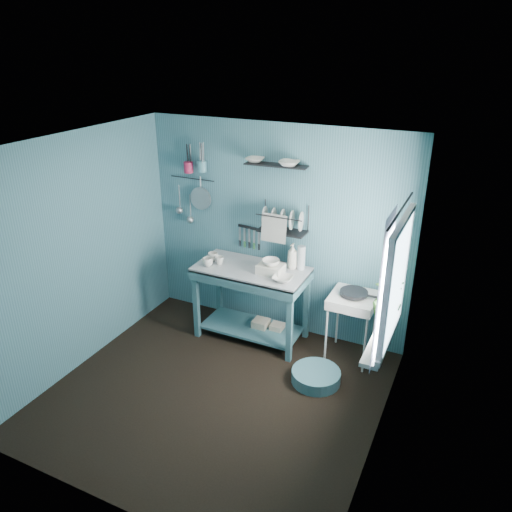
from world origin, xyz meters
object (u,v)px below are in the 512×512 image
at_px(mug_right, 213,257).
at_px(mug_left, 208,262).
at_px(utensil_cup_teal, 202,166).
at_px(wash_tub, 271,269).
at_px(storage_tin_large, 261,328).
at_px(mug_mid, 219,260).
at_px(soap_bottle, 292,256).
at_px(work_counter, 251,303).
at_px(water_bottle, 301,258).
at_px(frying_pan, 354,293).
at_px(dish_rack, 283,219).
at_px(floor_basin, 316,376).
at_px(utensil_cup_magenta, 188,167).
at_px(storage_tin_small, 277,331).
at_px(colander, 201,198).
at_px(potted_plant, 387,299).
at_px(hotplate_stand, 351,327).

bearing_deg(mug_right, mug_left, -82.87).
height_order(mug_right, utensil_cup_teal, utensil_cup_teal).
bearing_deg(wash_tub, storage_tin_large, 154.98).
distance_m(mug_mid, soap_bottle, 0.85).
bearing_deg(work_counter, storage_tin_large, 36.76).
xyz_separation_m(work_counter, water_bottle, (0.52, 0.22, 0.60)).
bearing_deg(frying_pan, dish_rack, 169.74).
relative_size(mug_mid, dish_rack, 0.18).
height_order(frying_pan, floor_basin, frying_pan).
bearing_deg(wash_tub, frying_pan, 7.00).
relative_size(mug_mid, water_bottle, 0.36).
distance_m(utensil_cup_magenta, floor_basin, 2.82).
bearing_deg(frying_pan, work_counter, -175.44).
bearing_deg(utensil_cup_teal, work_counter, -21.38).
height_order(mug_left, storage_tin_small, mug_left).
bearing_deg(work_counter, colander, 168.33).
relative_size(mug_mid, storage_tin_small, 0.50).
height_order(mug_left, utensil_cup_magenta, utensil_cup_magenta).
distance_m(mug_right, soap_bottle, 0.95).
xyz_separation_m(work_counter, wash_tub, (0.25, -0.02, 0.51)).
xyz_separation_m(soap_bottle, utensil_cup_magenta, (-1.40, 0.11, 0.85)).
bearing_deg(potted_plant, wash_tub, 165.73).
relative_size(hotplate_stand, utensil_cup_teal, 6.00).
height_order(mug_mid, utensil_cup_magenta, utensil_cup_magenta).
xyz_separation_m(dish_rack, utensil_cup_magenta, (-1.24, 0.05, 0.44)).
xyz_separation_m(soap_bottle, dish_rack, (-0.15, 0.06, 0.41)).
distance_m(wash_tub, storage_tin_small, 0.87).
bearing_deg(water_bottle, storage_tin_large, -157.96).
distance_m(water_bottle, storage_tin_small, 0.99).
distance_m(potted_plant, storage_tin_small, 1.68).
bearing_deg(wash_tub, mug_left, -169.14).
xyz_separation_m(mug_right, storage_tin_large, (0.60, 0.05, -0.85)).
bearing_deg(utensil_cup_teal, frying_pan, -6.24).
height_order(soap_bottle, frying_pan, soap_bottle).
bearing_deg(colander, utensil_cup_magenta, -167.27).
distance_m(mug_right, hotplate_stand, 1.77).
distance_m(utensil_cup_magenta, storage_tin_large, 2.11).
xyz_separation_m(colander, floor_basin, (1.84, -0.84, -1.47)).
distance_m(water_bottle, floor_basin, 1.31).
xyz_separation_m(wash_tub, hotplate_stand, (0.93, 0.11, -0.57)).
bearing_deg(mug_mid, utensil_cup_magenta, 148.31).
distance_m(mug_left, frying_pan, 1.68).
bearing_deg(dish_rack, work_counter, -143.34).
bearing_deg(wash_tub, work_counter, 175.43).
bearing_deg(hotplate_stand, storage_tin_small, -168.51).
distance_m(mug_mid, colander, 0.84).
xyz_separation_m(mug_left, potted_plant, (2.09, -0.20, 0.11)).
relative_size(work_counter, soap_bottle, 4.30).
xyz_separation_m(utensil_cup_magenta, utensil_cup_teal, (0.19, 0.00, 0.03)).
height_order(wash_tub, dish_rack, dish_rack).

